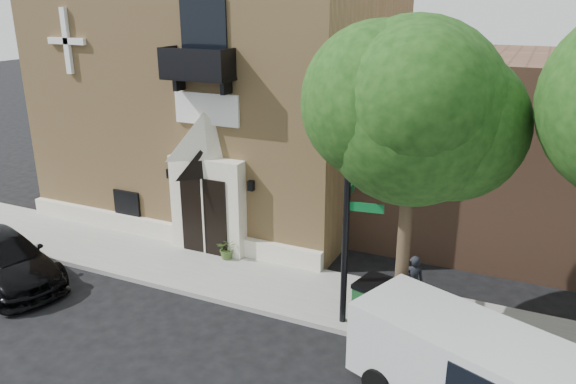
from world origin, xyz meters
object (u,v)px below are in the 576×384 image
object	(u,v)px
black_sedan	(3,259)
fire_hydrant	(420,331)
cargo_van	(479,373)
dumpster	(391,308)
street_sign	(347,208)
pedestrian_near	(413,282)

from	to	relation	value
black_sedan	fire_hydrant	distance (m)	12.34
cargo_van	fire_hydrant	bearing A→B (deg)	150.29
dumpster	fire_hydrant	bearing A→B (deg)	-11.77
black_sedan	fire_hydrant	world-z (taller)	black_sedan
fire_hydrant	dumpster	size ratio (longest dim) A/B	0.39
street_sign	pedestrian_near	bearing A→B (deg)	36.29
black_sedan	street_sign	world-z (taller)	street_sign
dumpster	pedestrian_near	distance (m)	1.29
street_sign	dumpster	xyz separation A→B (m)	(1.21, 0.14, -2.56)
street_sign	pedestrian_near	size ratio (longest dim) A/B	4.02
cargo_van	dumpster	world-z (taller)	cargo_van
dumpster	pedestrian_near	world-z (taller)	pedestrian_near
cargo_van	black_sedan	bearing A→B (deg)	-159.67
black_sedan	pedestrian_near	world-z (taller)	pedestrian_near
cargo_van	dumpster	size ratio (longest dim) A/B	2.62
cargo_van	street_sign	world-z (taller)	street_sign
cargo_van	fire_hydrant	distance (m)	2.53
black_sedan	pedestrian_near	size ratio (longest dim) A/B	3.26
street_sign	fire_hydrant	distance (m)	3.45
cargo_van	pedestrian_near	xyz separation A→B (m)	(-2.13, 3.56, -0.19)
fire_hydrant	dumpster	bearing A→B (deg)	154.40
fire_hydrant	pedestrian_near	xyz separation A→B (m)	(-0.57, 1.65, 0.40)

